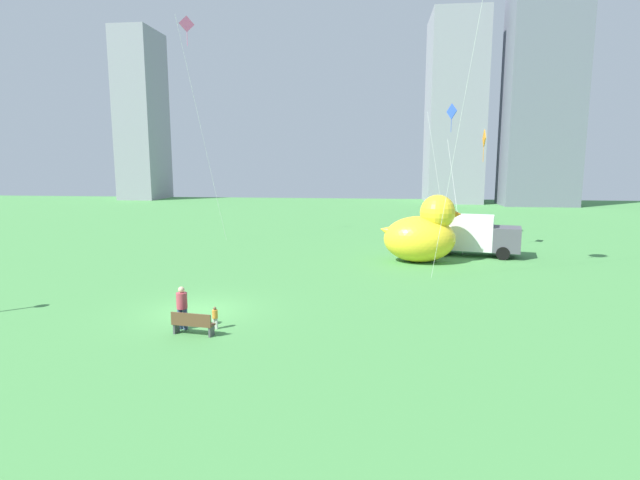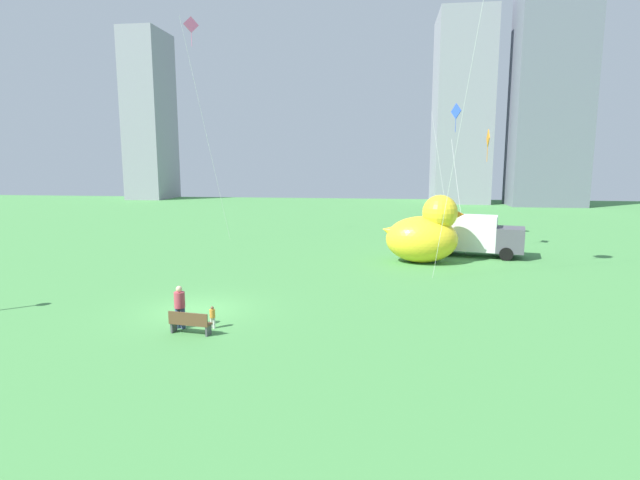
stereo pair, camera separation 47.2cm
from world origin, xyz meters
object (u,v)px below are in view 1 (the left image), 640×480
(kite_blue, at_px, (451,117))
(kite_pink, at_px, (189,38))
(person_adult, at_px, (182,306))
(person_child, at_px, (215,317))
(kite_orange, at_px, (482,143))
(park_bench, at_px, (192,323))
(box_truck, at_px, (469,235))
(giant_inflatable_duck, at_px, (422,234))

(kite_blue, height_order, kite_pink, kite_pink)
(person_adult, bearing_deg, person_child, 6.80)
(kite_orange, bearing_deg, person_adult, -127.17)
(kite_blue, distance_m, kite_orange, 5.74)
(park_bench, distance_m, box_truck, 22.82)
(person_adult, xyz_separation_m, kite_blue, (13.56, 25.08, 9.33))
(park_bench, height_order, person_child, person_child)
(box_truck, distance_m, kite_blue, 11.52)
(kite_blue, height_order, kite_orange, kite_blue)
(giant_inflatable_duck, bearing_deg, kite_orange, 48.92)
(person_child, height_order, giant_inflatable_duck, giant_inflatable_duck)
(kite_orange, bearing_deg, park_bench, -125.12)
(person_child, bearing_deg, kite_orange, 55.03)
(park_bench, bearing_deg, person_adult, 135.71)
(park_bench, bearing_deg, box_truck, 53.60)
(person_child, xyz_separation_m, kite_orange, (13.95, 19.95, 7.49))
(kite_blue, xyz_separation_m, kite_orange, (1.68, -4.98, -2.29))
(person_child, xyz_separation_m, box_truck, (12.90, 17.56, 0.95))
(giant_inflatable_duck, xyz_separation_m, kite_orange, (4.60, 5.27, 6.08))
(kite_blue, bearing_deg, giant_inflatable_duck, -105.89)
(kite_blue, bearing_deg, kite_pink, -172.56)
(giant_inflatable_duck, bearing_deg, kite_blue, 74.11)
(kite_pink, bearing_deg, kite_orange, -5.47)
(box_truck, relative_size, kite_blue, 0.60)
(park_bench, bearing_deg, kite_pink, 110.13)
(person_adult, distance_m, kite_blue, 30.00)
(park_bench, distance_m, kite_blue, 30.40)
(kite_blue, bearing_deg, person_adult, -118.40)
(park_bench, xyz_separation_m, giant_inflatable_duck, (9.99, 15.47, 1.44))
(kite_pink, bearing_deg, person_adult, -70.83)
(box_truck, xyz_separation_m, kite_pink, (-21.94, 4.59, 15.03))
(giant_inflatable_duck, distance_m, kite_orange, 9.27)
(person_adult, relative_size, kite_pink, 0.10)
(person_adult, height_order, kite_orange, kite_orange)
(person_child, bearing_deg, person_adult, -173.20)
(person_adult, height_order, kite_blue, kite_blue)
(person_adult, bearing_deg, kite_pink, 109.17)
(box_truck, bearing_deg, kite_orange, 66.18)
(park_bench, relative_size, person_adult, 0.98)
(person_adult, bearing_deg, park_bench, -44.29)
(person_adult, distance_m, box_truck, 22.70)
(park_bench, height_order, kite_pink, kite_pink)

